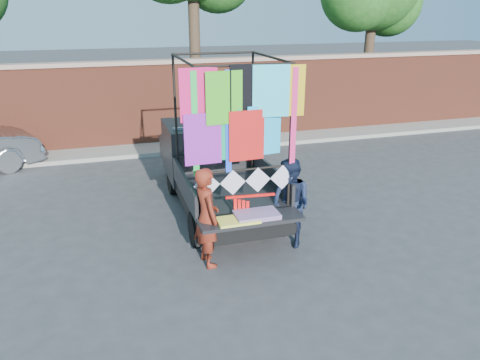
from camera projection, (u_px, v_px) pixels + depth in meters
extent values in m
plane|color=#38383A|center=(236.00, 241.00, 8.69)|extent=(90.00, 90.00, 0.00)
cube|color=brown|center=(173.00, 104.00, 14.53)|extent=(30.00, 0.35, 2.50)
cube|color=#A28171|center=(171.00, 61.00, 14.08)|extent=(30.00, 0.45, 0.12)
cube|color=gray|center=(178.00, 147.00, 14.32)|extent=(30.00, 1.20, 0.12)
cylinder|color=#38281C|center=(195.00, 51.00, 15.37)|extent=(0.36, 0.36, 5.46)
cylinder|color=#38281C|center=(368.00, 59.00, 17.28)|extent=(0.36, 0.36, 4.55)
sphere|color=#195418|center=(389.00, 3.00, 17.21)|extent=(2.40, 2.40, 2.40)
cylinder|color=black|center=(173.00, 180.00, 10.82)|extent=(0.21, 0.64, 0.64)
cylinder|color=black|center=(197.00, 229.00, 8.46)|extent=(0.21, 0.64, 0.64)
cylinder|color=black|center=(236.00, 174.00, 11.23)|extent=(0.21, 0.64, 0.64)
cylinder|color=black|center=(275.00, 218.00, 8.87)|extent=(0.21, 0.64, 0.64)
cube|color=black|center=(220.00, 191.00, 9.74)|extent=(1.66, 4.10, 0.29)
cube|color=black|center=(229.00, 191.00, 8.99)|extent=(1.76, 2.24, 0.10)
cube|color=black|center=(184.00, 185.00, 8.69)|extent=(0.06, 2.24, 0.44)
cube|color=black|center=(271.00, 176.00, 9.15)|extent=(0.06, 2.24, 0.44)
cube|color=black|center=(215.00, 163.00, 9.91)|extent=(1.76, 0.06, 0.44)
cube|color=black|center=(205.00, 149.00, 10.74)|extent=(1.76, 1.56, 1.22)
cube|color=#8C9EAD|center=(209.00, 137.00, 10.21)|extent=(1.56, 0.06, 0.54)
cube|color=#8C9EAD|center=(198.00, 133.00, 11.33)|extent=(1.56, 0.10, 0.68)
cube|color=black|center=(196.00, 147.00, 11.79)|extent=(1.71, 0.88, 0.54)
cube|color=black|center=(251.00, 219.00, 7.76)|extent=(1.76, 0.54, 0.06)
cube|color=black|center=(247.00, 233.00, 8.09)|extent=(1.81, 0.15, 0.18)
cylinder|color=black|center=(197.00, 145.00, 7.41)|extent=(0.05, 0.05, 2.44)
cylinder|color=black|center=(176.00, 118.00, 9.25)|extent=(0.05, 0.05, 2.44)
cylinder|color=black|center=(291.00, 138.00, 7.85)|extent=(0.05, 0.05, 2.44)
cylinder|color=black|center=(252.00, 113.00, 9.69)|extent=(0.05, 0.05, 2.44)
cylinder|color=black|center=(245.00, 65.00, 7.21)|extent=(1.66, 0.04, 0.04)
cylinder|color=black|center=(214.00, 53.00, 9.05)|extent=(1.66, 0.04, 0.04)
cylinder|color=black|center=(182.00, 60.00, 7.91)|extent=(0.04, 2.10, 0.04)
cylinder|color=black|center=(271.00, 57.00, 8.34)|extent=(0.04, 2.10, 0.04)
cylinder|color=black|center=(245.00, 170.00, 7.80)|extent=(1.66, 0.04, 0.04)
cube|color=#ED1A69|center=(200.00, 96.00, 7.14)|extent=(0.60, 0.01, 0.83)
cube|color=green|center=(224.00, 95.00, 7.21)|extent=(0.60, 0.01, 0.83)
cube|color=black|center=(246.00, 94.00, 7.34)|extent=(0.60, 0.01, 0.83)
cube|color=#33D3F3|center=(268.00, 93.00, 7.41)|extent=(0.60, 0.01, 0.83)
cube|color=gold|center=(289.00, 92.00, 7.54)|extent=(0.60, 0.01, 0.83)
cube|color=purple|center=(202.00, 137.00, 7.33)|extent=(0.60, 0.01, 0.83)
cube|color=#0CAA65|center=(224.00, 135.00, 7.46)|extent=(0.60, 0.01, 0.83)
cube|color=red|center=(246.00, 134.00, 7.53)|extent=(0.60, 0.01, 0.83)
cube|color=#1CB3FF|center=(267.00, 131.00, 7.66)|extent=(0.60, 0.01, 0.83)
cube|color=green|center=(195.00, 125.00, 7.25)|extent=(0.10, 0.01, 1.66)
cube|color=#F12875|center=(294.00, 118.00, 7.70)|extent=(0.10, 0.01, 1.66)
cube|color=#1C4BFF|center=(228.00, 123.00, 7.40)|extent=(0.10, 0.01, 1.66)
cube|color=silver|center=(207.00, 185.00, 7.66)|extent=(0.44, 0.01, 0.44)
cube|color=silver|center=(233.00, 182.00, 7.78)|extent=(0.44, 0.01, 0.44)
cube|color=silver|center=(258.00, 180.00, 7.90)|extent=(0.44, 0.01, 0.44)
cube|color=silver|center=(282.00, 177.00, 8.02)|extent=(0.44, 0.01, 0.44)
cube|color=#E83344|center=(257.00, 215.00, 7.76)|extent=(0.73, 0.44, 0.08)
cube|color=#FCFD4F|center=(238.00, 220.00, 7.62)|extent=(0.68, 0.39, 0.04)
imported|color=maroon|center=(207.00, 217.00, 7.66)|extent=(0.50, 0.68, 1.71)
imported|color=#161F38|center=(290.00, 203.00, 8.31)|extent=(0.88, 0.97, 1.63)
cube|color=red|center=(250.00, 196.00, 7.89)|extent=(0.85, 0.13, 0.04)
cube|color=red|center=(235.00, 213.00, 7.90)|extent=(0.05, 0.02, 0.49)
cube|color=red|center=(240.00, 213.00, 7.92)|extent=(0.05, 0.02, 0.49)
cube|color=red|center=(244.00, 214.00, 7.95)|extent=(0.05, 0.02, 0.49)
cube|color=red|center=(248.00, 214.00, 7.97)|extent=(0.05, 0.02, 0.49)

